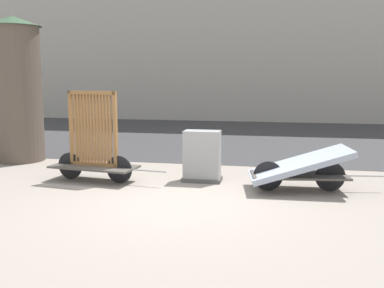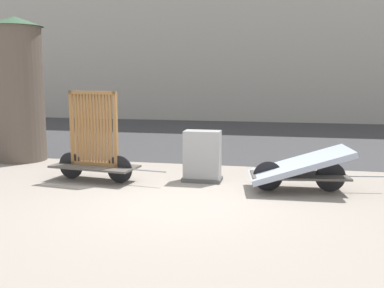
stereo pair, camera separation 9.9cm
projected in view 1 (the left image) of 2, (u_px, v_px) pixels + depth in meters
ground_plane at (177, 204)px, 7.52m from camera, size 60.00×60.00×0.00m
road_strip at (233, 136)px, 15.97m from camera, size 56.00×10.64×0.01m
bike_cart_with_bedframe at (94, 151)px, 9.08m from camera, size 2.49×0.97×1.83m
bike_cart_with_mattress at (300, 167)px, 8.31m from camera, size 2.54×1.27×0.83m
utility_cabinet at (202, 158)px, 9.08m from camera, size 0.79×0.46×1.04m
advertising_column at (16, 89)px, 11.14m from camera, size 1.37×1.37×3.57m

